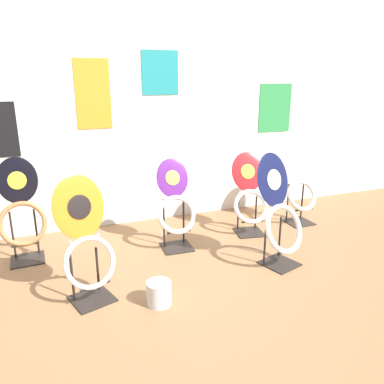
{
  "coord_description": "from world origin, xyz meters",
  "views": [
    {
      "loc": [
        -1.01,
        -2.0,
        1.54
      ],
      "look_at": [
        0.18,
        1.06,
        0.55
      ],
      "focal_mm": 35.0,
      "sensor_mm": 36.0,
      "label": 1
    }
  ],
  "objects_px": {
    "toilet_seat_display_jazz_black": "(22,214)",
    "toilet_seat_display_crimson_swirl": "(249,196)",
    "toilet_seat_display_white_plain": "(299,186)",
    "toilet_seat_display_purple_note": "(176,209)",
    "paint_can": "(159,292)",
    "toilet_seat_display_navy_moon": "(280,216)",
    "toilet_seat_display_orange_sun": "(85,242)"
  },
  "relations": [
    {
      "from": "toilet_seat_display_purple_note",
      "to": "toilet_seat_display_jazz_black",
      "type": "distance_m",
      "value": 1.34
    },
    {
      "from": "toilet_seat_display_white_plain",
      "to": "paint_can",
      "type": "distance_m",
      "value": 2.18
    },
    {
      "from": "toilet_seat_display_navy_moon",
      "to": "paint_can",
      "type": "bearing_deg",
      "value": -168.78
    },
    {
      "from": "paint_can",
      "to": "toilet_seat_display_white_plain",
      "type": "bearing_deg",
      "value": 27.57
    },
    {
      "from": "toilet_seat_display_navy_moon",
      "to": "toilet_seat_display_jazz_black",
      "type": "bearing_deg",
      "value": 157.25
    },
    {
      "from": "toilet_seat_display_purple_note",
      "to": "toilet_seat_display_orange_sun",
      "type": "distance_m",
      "value": 1.06
    },
    {
      "from": "toilet_seat_display_orange_sun",
      "to": "toilet_seat_display_navy_moon",
      "type": "bearing_deg",
      "value": -1.26
    },
    {
      "from": "toilet_seat_display_crimson_swirl",
      "to": "toilet_seat_display_orange_sun",
      "type": "xyz_separation_m",
      "value": [
        -1.7,
        -0.68,
        0.06
      ]
    },
    {
      "from": "toilet_seat_display_purple_note",
      "to": "toilet_seat_display_crimson_swirl",
      "type": "height_order",
      "value": "toilet_seat_display_purple_note"
    },
    {
      "from": "toilet_seat_display_white_plain",
      "to": "toilet_seat_display_jazz_black",
      "type": "distance_m",
      "value": 2.81
    },
    {
      "from": "toilet_seat_display_navy_moon",
      "to": "toilet_seat_display_jazz_black",
      "type": "distance_m",
      "value": 2.21
    },
    {
      "from": "toilet_seat_display_crimson_swirl",
      "to": "toilet_seat_display_white_plain",
      "type": "xyz_separation_m",
      "value": [
        0.66,
        0.05,
        0.03
      ]
    },
    {
      "from": "toilet_seat_display_purple_note",
      "to": "toilet_seat_display_navy_moon",
      "type": "xyz_separation_m",
      "value": [
        0.72,
        -0.63,
        0.05
      ]
    },
    {
      "from": "toilet_seat_display_crimson_swirl",
      "to": "paint_can",
      "type": "xyz_separation_m",
      "value": [
        -1.25,
        -0.94,
        -0.3
      ]
    },
    {
      "from": "toilet_seat_display_orange_sun",
      "to": "toilet_seat_display_purple_note",
      "type": "bearing_deg",
      "value": 34.2
    },
    {
      "from": "toilet_seat_display_orange_sun",
      "to": "toilet_seat_display_white_plain",
      "type": "distance_m",
      "value": 2.47
    },
    {
      "from": "paint_can",
      "to": "toilet_seat_display_jazz_black",
      "type": "bearing_deg",
      "value": 129.76
    },
    {
      "from": "toilet_seat_display_jazz_black",
      "to": "toilet_seat_display_navy_moon",
      "type": "bearing_deg",
      "value": -22.75
    },
    {
      "from": "toilet_seat_display_jazz_black",
      "to": "paint_can",
      "type": "relative_size",
      "value": 5.1
    },
    {
      "from": "toilet_seat_display_white_plain",
      "to": "toilet_seat_display_jazz_black",
      "type": "relative_size",
      "value": 0.94
    },
    {
      "from": "toilet_seat_display_crimson_swirl",
      "to": "paint_can",
      "type": "relative_size",
      "value": 4.55
    },
    {
      "from": "toilet_seat_display_purple_note",
      "to": "paint_can",
      "type": "relative_size",
      "value": 4.63
    },
    {
      "from": "toilet_seat_display_purple_note",
      "to": "toilet_seat_display_crimson_swirl",
      "type": "xyz_separation_m",
      "value": [
        0.83,
        0.09,
        0.01
      ]
    },
    {
      "from": "paint_can",
      "to": "toilet_seat_display_navy_moon",
      "type": "bearing_deg",
      "value": 11.22
    },
    {
      "from": "paint_can",
      "to": "toilet_seat_display_crimson_swirl",
      "type": "bearing_deg",
      "value": 36.93
    },
    {
      "from": "toilet_seat_display_orange_sun",
      "to": "toilet_seat_display_jazz_black",
      "type": "height_order",
      "value": "toilet_seat_display_jazz_black"
    },
    {
      "from": "toilet_seat_display_crimson_swirl",
      "to": "toilet_seat_display_white_plain",
      "type": "height_order",
      "value": "toilet_seat_display_white_plain"
    },
    {
      "from": "toilet_seat_display_purple_note",
      "to": "toilet_seat_display_crimson_swirl",
      "type": "distance_m",
      "value": 0.84
    },
    {
      "from": "toilet_seat_display_white_plain",
      "to": "toilet_seat_display_jazz_black",
      "type": "bearing_deg",
      "value": 178.28
    },
    {
      "from": "toilet_seat_display_jazz_black",
      "to": "toilet_seat_display_crimson_swirl",
      "type": "bearing_deg",
      "value": -3.71
    },
    {
      "from": "toilet_seat_display_crimson_swirl",
      "to": "toilet_seat_display_white_plain",
      "type": "bearing_deg",
      "value": 4.79
    },
    {
      "from": "toilet_seat_display_purple_note",
      "to": "toilet_seat_display_navy_moon",
      "type": "relative_size",
      "value": 0.87
    }
  ]
}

